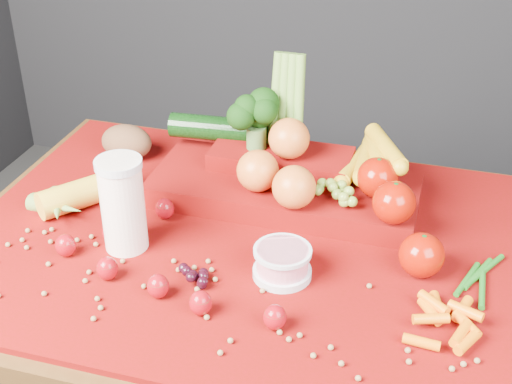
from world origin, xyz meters
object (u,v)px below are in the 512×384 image
(produce_mound, at_px, (297,174))
(milk_glass, at_px, (122,201))
(yogurt_bowl, at_px, (282,262))
(table, at_px, (253,285))

(produce_mound, bearing_deg, milk_glass, -137.08)
(yogurt_bowl, bearing_deg, milk_glass, 178.71)
(produce_mound, bearing_deg, table, -106.17)
(table, height_order, yogurt_bowl, yogurt_bowl)
(table, distance_m, milk_glass, 0.30)
(milk_glass, xyz_separation_m, produce_mound, (0.25, 0.24, -0.03))
(milk_glass, distance_m, produce_mound, 0.35)
(milk_glass, height_order, yogurt_bowl, milk_glass)
(milk_glass, bearing_deg, produce_mound, 42.92)
(milk_glass, distance_m, yogurt_bowl, 0.30)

